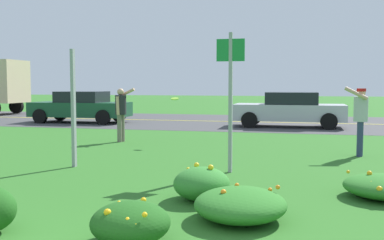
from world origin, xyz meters
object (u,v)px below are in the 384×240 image
object	(u,v)px
sign_post_by_roadside	(231,89)
sign_post_near_path	(73,108)
car_dark_green_rightmost	(81,107)
person_catcher_red_cap_gray_shirt	(360,115)
person_thrower_dark_shirt	(121,110)
frisbee_lime	(175,99)
car_silver_center_right	(290,109)

from	to	relation	value
sign_post_by_roadside	sign_post_near_path	bearing A→B (deg)	-176.93
car_dark_green_rightmost	person_catcher_red_cap_gray_shirt	bearing A→B (deg)	-33.36
person_catcher_red_cap_gray_shirt	sign_post_by_roadside	bearing A→B (deg)	-134.62
sign_post_by_roadside	car_dark_green_rightmost	bearing A→B (deg)	129.83
person_thrower_dark_shirt	person_catcher_red_cap_gray_shirt	xyz separation A→B (m)	(6.83, -1.26, 0.04)
person_thrower_dark_shirt	frisbee_lime	world-z (taller)	person_thrower_dark_shirt
sign_post_near_path	car_dark_green_rightmost	size ratio (longest dim) A/B	0.56
sign_post_near_path	car_silver_center_right	world-z (taller)	sign_post_near_path
frisbee_lime	car_dark_green_rightmost	bearing A→B (deg)	134.19
frisbee_lime	car_silver_center_right	distance (m)	7.32
sign_post_by_roadside	car_dark_green_rightmost	distance (m)	13.52
sign_post_near_path	car_silver_center_right	size ratio (longest dim) A/B	0.56
person_thrower_dark_shirt	frisbee_lime	bearing A→B (deg)	-10.50
person_thrower_dark_shirt	car_silver_center_right	size ratio (longest dim) A/B	0.37
sign_post_near_path	sign_post_by_roadside	xyz separation A→B (m)	(3.35, 0.18, 0.43)
sign_post_near_path	person_thrower_dark_shirt	world-z (taller)	sign_post_near_path
car_dark_green_rightmost	sign_post_near_path	bearing A→B (deg)	-63.37
sign_post_near_path	car_silver_center_right	xyz separation A→B (m)	(4.24, 10.53, -0.52)
car_silver_center_right	car_dark_green_rightmost	distance (m)	9.52
person_thrower_dark_shirt	car_dark_green_rightmost	size ratio (longest dim) A/B	0.37
frisbee_lime	car_silver_center_right	size ratio (longest dim) A/B	0.05
car_silver_center_right	person_thrower_dark_shirt	bearing A→B (deg)	-128.17
frisbee_lime	sign_post_near_path	bearing A→B (deg)	-106.15
sign_post_near_path	person_thrower_dark_shirt	size ratio (longest dim) A/B	1.51
sign_post_near_path	person_catcher_red_cap_gray_shirt	distance (m)	6.85
person_catcher_red_cap_gray_shirt	person_thrower_dark_shirt	bearing A→B (deg)	169.57
sign_post_near_path	frisbee_lime	distance (m)	4.09
person_catcher_red_cap_gray_shirt	frisbee_lime	size ratio (longest dim) A/B	7.38
person_thrower_dark_shirt	frisbee_lime	size ratio (longest dim) A/B	7.15
sign_post_by_roadside	person_catcher_red_cap_gray_shirt	bearing A→B (deg)	45.38
sign_post_by_roadside	person_catcher_red_cap_gray_shirt	xyz separation A→B (m)	(2.79, 2.83, -0.66)
sign_post_near_path	sign_post_by_roadside	distance (m)	3.38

